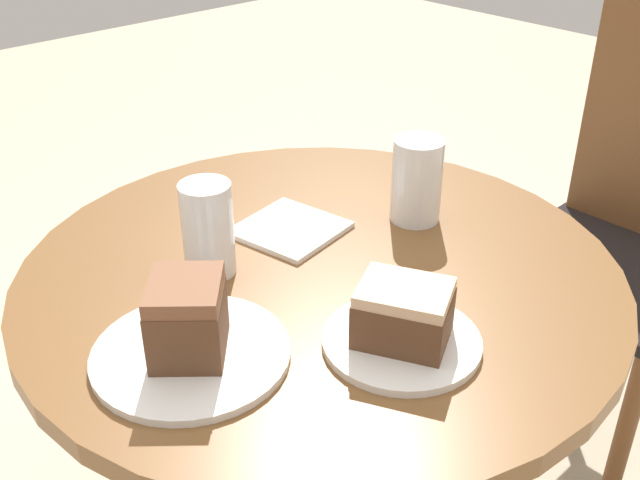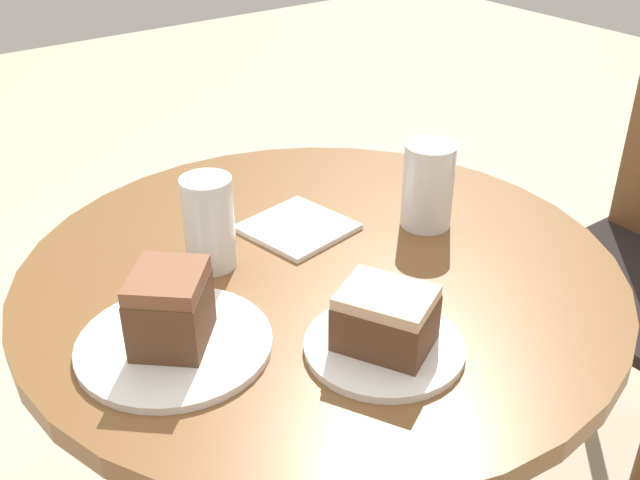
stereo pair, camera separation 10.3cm
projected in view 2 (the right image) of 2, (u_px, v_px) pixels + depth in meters
table at (320, 365)px, 1.14m from camera, size 0.84×0.84×0.72m
plate_near at (384, 346)px, 0.88m from camera, size 0.19×0.19×0.01m
plate_far at (175, 344)px, 0.89m from camera, size 0.23×0.23×0.01m
cake_slice_near at (386, 318)px, 0.86m from camera, size 0.13×0.12×0.07m
cake_slice_far at (170, 308)px, 0.86m from camera, size 0.12×0.12×0.09m
glass_lemonade at (428, 190)px, 1.12m from camera, size 0.08×0.08×0.13m
glass_water at (209, 228)px, 1.02m from camera, size 0.07×0.07×0.13m
napkin_stack at (298, 227)px, 1.14m from camera, size 0.16×0.16×0.01m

